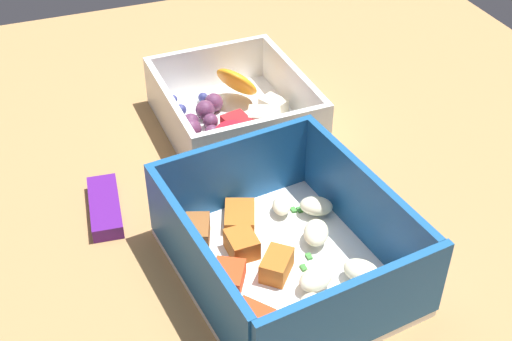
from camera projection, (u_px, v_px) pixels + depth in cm
name	position (u px, v px, depth cm)	size (l,w,h in cm)	color
table_surface	(251.00, 195.00, 58.95)	(80.00, 80.00, 2.00)	#9E7547
pasta_container	(283.00, 250.00, 49.09)	(18.73, 16.28, 6.83)	white
fruit_bowl	(233.00, 113.00, 64.31)	(15.33, 13.57, 5.03)	white
candy_bar	(105.00, 207.00, 55.27)	(7.00, 2.40, 1.20)	#51197A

